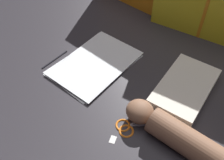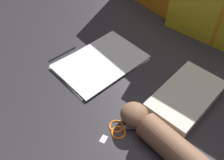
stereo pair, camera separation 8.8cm
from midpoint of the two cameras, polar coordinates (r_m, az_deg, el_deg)
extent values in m
plane|color=#2D2B30|center=(0.95, -2.50, -1.07)|extent=(6.00, 6.00, 0.00)
cube|color=white|center=(1.03, -6.35, 3.47)|extent=(0.23, 0.33, 0.00)
cube|color=white|center=(1.02, -6.33, 3.50)|extent=(0.24, 0.34, 0.00)
cube|color=white|center=(1.02, -6.03, 3.56)|extent=(0.23, 0.33, 0.00)
cube|color=silver|center=(0.93, 13.00, -1.87)|extent=(0.18, 0.29, 0.04)
sphere|color=silver|center=(0.84, 1.31, -9.83)|extent=(0.01, 0.01, 0.01)
cylinder|color=silver|center=(0.86, 3.42, -7.67)|extent=(0.01, 0.10, 0.01)
torus|color=orange|center=(0.83, 0.06, -11.10)|extent=(0.05, 0.05, 0.01)
cylinder|color=silver|center=(0.84, 4.75, -9.72)|extent=(0.08, 0.07, 0.01)
torus|color=orange|center=(0.84, -0.64, -9.88)|extent=(0.07, 0.07, 0.01)
cylinder|color=brown|center=(0.79, 12.68, -12.98)|extent=(0.23, 0.08, 0.08)
ellipsoid|color=brown|center=(0.83, 3.05, -7.00)|extent=(0.09, 0.09, 0.06)
cube|color=white|center=(0.82, -2.97, -13.01)|extent=(0.03, 0.03, 0.00)
cylinder|color=black|center=(1.07, -14.70, 4.33)|extent=(0.01, 0.13, 0.01)
camera|label=1|loc=(0.04, -92.87, -3.16)|focal=42.00mm
camera|label=2|loc=(0.04, 87.13, 3.16)|focal=42.00mm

